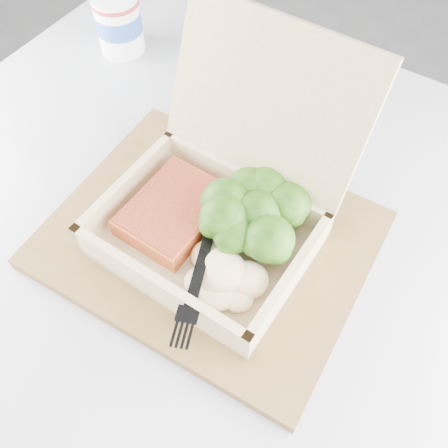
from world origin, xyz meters
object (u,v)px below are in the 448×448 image
(takeout_container, at_px, (225,193))
(serving_tray, at_px, (209,239))
(paper_cup, at_px, (119,22))
(cafe_table, at_px, (196,308))

(takeout_container, bearing_deg, serving_tray, -93.75)
(paper_cup, bearing_deg, takeout_container, -47.61)
(serving_tray, xyz_separation_m, paper_cup, (-0.24, 0.31, 0.04))
(cafe_table, relative_size, serving_tray, 3.00)
(cafe_table, xyz_separation_m, paper_cup, (-0.22, 0.31, 0.24))
(cafe_table, bearing_deg, paper_cup, 125.32)
(cafe_table, bearing_deg, serving_tray, 5.22)
(serving_tray, relative_size, takeout_container, 1.18)
(cafe_table, distance_m, serving_tray, 0.20)
(takeout_container, xyz_separation_m, paper_cup, (-0.25, 0.28, -0.02))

